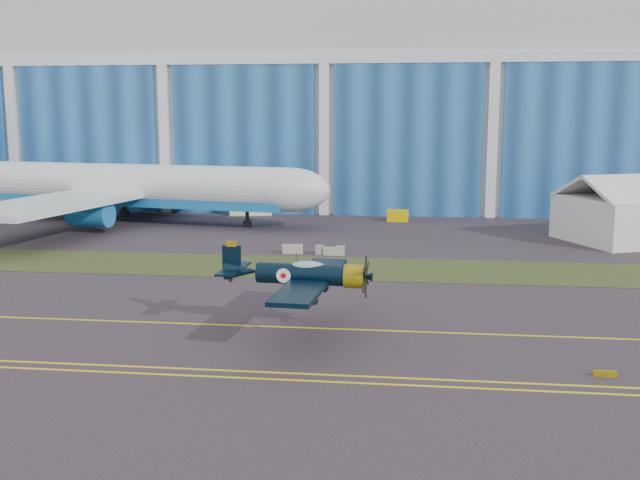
# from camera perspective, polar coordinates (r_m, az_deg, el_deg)

# --- Properties ---
(ground) EXTENTS (260.00, 260.00, 0.00)m
(ground) POSITION_cam_1_polar(r_m,az_deg,el_deg) (53.70, -5.95, -5.00)
(ground) COLOR #362D35
(ground) RESTS_ON ground
(grass_median) EXTENTS (260.00, 10.00, 0.02)m
(grass_median) POSITION_cam_1_polar(r_m,az_deg,el_deg) (67.05, -3.26, -2.01)
(grass_median) COLOR #475128
(grass_median) RESTS_ON ground
(hangar) EXTENTS (220.00, 45.70, 30.00)m
(hangar) POSITION_cam_1_polar(r_m,az_deg,el_deg) (122.98, 1.59, 10.26)
(hangar) COLOR silver
(hangar) RESTS_ON ground
(taxiway_centreline) EXTENTS (200.00, 0.20, 0.02)m
(taxiway_centreline) POSITION_cam_1_polar(r_m,az_deg,el_deg) (49.02, -7.28, -6.44)
(taxiway_centreline) COLOR yellow
(taxiway_centreline) RESTS_ON ground
(edge_line_near) EXTENTS (80.00, 0.20, 0.02)m
(edge_line_near) POSITION_cam_1_polar(r_m,az_deg,el_deg) (40.33, -10.67, -10.08)
(edge_line_near) COLOR yellow
(edge_line_near) RESTS_ON ground
(edge_line_far) EXTENTS (80.00, 0.20, 0.02)m
(edge_line_far) POSITION_cam_1_polar(r_m,az_deg,el_deg) (41.23, -10.24, -9.63)
(edge_line_far) COLOR yellow
(edge_line_far) RESTS_ON ground
(guard_board_right) EXTENTS (1.20, 0.15, 0.35)m
(guard_board_right) POSITION_cam_1_polar(r_m,az_deg,el_deg) (42.05, 20.90, -9.50)
(guard_board_right) COLOR yellow
(guard_board_right) RESTS_ON ground
(warbird) EXTENTS (11.31, 13.32, 3.74)m
(warbird) POSITION_cam_1_polar(r_m,az_deg,el_deg) (45.53, -1.41, -2.61)
(warbird) COLOR black
(warbird) RESTS_ON ground
(jetliner) EXTENTS (67.56, 60.19, 20.82)m
(jetliner) POSITION_cam_1_polar(r_m,az_deg,el_deg) (96.95, -14.79, 7.45)
(jetliner) COLOR silver
(jetliner) RESTS_ON ground
(shipping_container) EXTENTS (5.91, 3.17, 2.43)m
(shipping_container) POSITION_cam_1_polar(r_m,az_deg,el_deg) (101.63, -5.28, 2.61)
(shipping_container) COLOR white
(shipping_container) RESTS_ON ground
(tug) EXTENTS (2.70, 1.92, 1.45)m
(tug) POSITION_cam_1_polar(r_m,az_deg,el_deg) (95.54, 5.94, 1.86)
(tug) COLOR #E6C800
(tug) RESTS_ON ground
(barrier_a) EXTENTS (2.06, 0.87, 0.90)m
(barrier_a) POSITION_cam_1_polar(r_m,az_deg,el_deg) (73.12, -2.10, -0.69)
(barrier_a) COLOR #9D8F8A
(barrier_a) RESTS_ON ground
(barrier_b) EXTENTS (2.01, 0.65, 0.90)m
(barrier_b) POSITION_cam_1_polar(r_m,az_deg,el_deg) (72.19, 1.09, -0.82)
(barrier_b) COLOR gray
(barrier_b) RESTS_ON ground
(barrier_c) EXTENTS (2.05, 0.80, 0.90)m
(barrier_c) POSITION_cam_1_polar(r_m,az_deg,el_deg) (72.44, 0.47, -0.78)
(barrier_c) COLOR gray
(barrier_c) RESTS_ON ground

